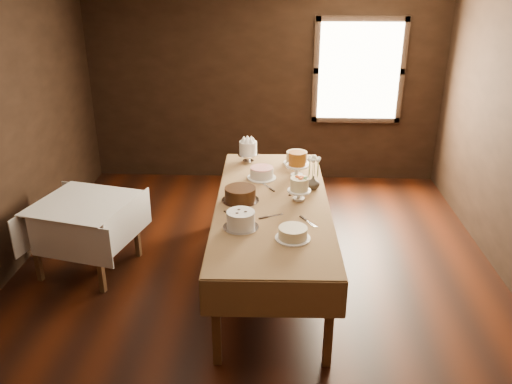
# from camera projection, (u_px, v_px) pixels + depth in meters

# --- Properties ---
(floor) EXTENTS (5.00, 6.00, 0.01)m
(floor) POSITION_uv_depth(u_px,v_px,m) (255.00, 288.00, 5.16)
(floor) COLOR black
(floor) RESTS_ON ground
(wall_back) EXTENTS (5.00, 0.02, 2.80)m
(wall_back) POSITION_uv_depth(u_px,v_px,m) (265.00, 84.00, 7.36)
(wall_back) COLOR black
(wall_back) RESTS_ON ground
(window) EXTENTS (1.10, 0.05, 1.30)m
(window) POSITION_uv_depth(u_px,v_px,m) (359.00, 71.00, 7.17)
(window) COLOR #FFEABF
(window) RESTS_ON wall_back
(display_table) EXTENTS (1.12, 2.76, 0.85)m
(display_table) POSITION_uv_depth(u_px,v_px,m) (272.00, 207.00, 5.04)
(display_table) COLOR #50341C
(display_table) RESTS_ON ground
(side_table) EXTENTS (1.09, 1.09, 0.76)m
(side_table) POSITION_uv_depth(u_px,v_px,m) (84.00, 210.00, 5.26)
(side_table) COLOR #50341C
(side_table) RESTS_ON ground
(cake_meringue) EXTENTS (0.28, 0.28, 0.26)m
(cake_meringue) POSITION_uv_depth(u_px,v_px,m) (248.00, 152.00, 5.98)
(cake_meringue) COLOR silver
(cake_meringue) RESTS_ON display_table
(cake_speckled) EXTENTS (0.33, 0.33, 0.14)m
(cake_speckled) POSITION_uv_depth(u_px,v_px,m) (297.00, 158.00, 5.95)
(cake_speckled) COLOR white
(cake_speckled) RESTS_ON display_table
(cake_lattice) EXTENTS (0.31, 0.31, 0.11)m
(cake_lattice) POSITION_uv_depth(u_px,v_px,m) (262.00, 174.00, 5.54)
(cake_lattice) COLOR white
(cake_lattice) RESTS_ON display_table
(cake_caramel) EXTENTS (0.24, 0.24, 0.28)m
(cake_caramel) POSITION_uv_depth(u_px,v_px,m) (297.00, 165.00, 5.58)
(cake_caramel) COLOR white
(cake_caramel) RESTS_ON display_table
(cake_chocolate) EXTENTS (0.41, 0.41, 0.14)m
(cake_chocolate) POSITION_uv_depth(u_px,v_px,m) (240.00, 195.00, 5.00)
(cake_chocolate) COLOR silver
(cake_chocolate) RESTS_ON display_table
(cake_flowers) EXTENTS (0.23, 0.23, 0.24)m
(cake_flowers) POSITION_uv_depth(u_px,v_px,m) (299.00, 190.00, 5.02)
(cake_flowers) COLOR white
(cake_flowers) RESTS_ON display_table
(cake_swirl) EXTENTS (0.34, 0.34, 0.16)m
(cake_swirl) POSITION_uv_depth(u_px,v_px,m) (241.00, 220.00, 4.48)
(cake_swirl) COLOR silver
(cake_swirl) RESTS_ON display_table
(cake_cream) EXTENTS (0.29, 0.29, 0.10)m
(cake_cream) POSITION_uv_depth(u_px,v_px,m) (293.00, 234.00, 4.31)
(cake_cream) COLOR white
(cake_cream) RESTS_ON display_table
(cake_server_a) EXTENTS (0.22, 0.13, 0.01)m
(cake_server_a) POSITION_uv_depth(u_px,v_px,m) (275.00, 215.00, 4.72)
(cake_server_a) COLOR silver
(cake_server_a) RESTS_ON display_table
(cake_server_b) EXTENTS (0.15, 0.22, 0.01)m
(cake_server_b) POSITION_uv_depth(u_px,v_px,m) (311.00, 223.00, 4.58)
(cake_server_b) COLOR silver
(cake_server_b) RESTS_ON display_table
(cake_server_c) EXTENTS (0.14, 0.22, 0.01)m
(cake_server_c) POSITION_uv_depth(u_px,v_px,m) (267.00, 186.00, 5.36)
(cake_server_c) COLOR silver
(cake_server_c) RESTS_ON display_table
(cake_server_d) EXTENTS (0.17, 0.20, 0.01)m
(cake_server_d) POSITION_uv_depth(u_px,v_px,m) (299.00, 191.00, 5.25)
(cake_server_d) COLOR silver
(cake_server_d) RESTS_ON display_table
(cake_server_e) EXTENTS (0.22, 0.14, 0.01)m
(cake_server_e) POSITION_uv_depth(u_px,v_px,m) (239.00, 216.00, 4.72)
(cake_server_e) COLOR silver
(cake_server_e) RESTS_ON display_table
(flower_vase) EXTENTS (0.19, 0.19, 0.14)m
(flower_vase) POSITION_uv_depth(u_px,v_px,m) (313.00, 183.00, 5.27)
(flower_vase) COLOR #2D2823
(flower_vase) RESTS_ON display_table
(flower_bouquet) EXTENTS (0.14, 0.14, 0.20)m
(flower_bouquet) POSITION_uv_depth(u_px,v_px,m) (314.00, 165.00, 5.19)
(flower_bouquet) COLOR white
(flower_bouquet) RESTS_ON flower_vase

